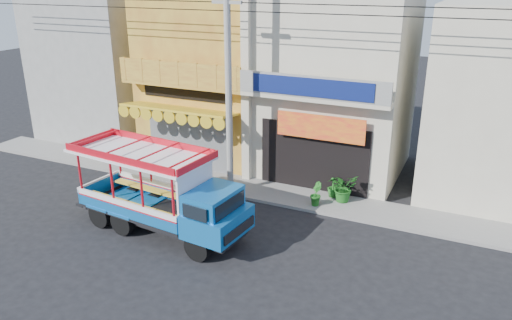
{
  "coord_description": "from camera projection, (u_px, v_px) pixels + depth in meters",
  "views": [
    {
      "loc": [
        7.93,
        -13.41,
        8.55
      ],
      "look_at": [
        0.53,
        2.5,
        2.0
      ],
      "focal_mm": 35.0,
      "sensor_mm": 36.0,
      "label": 1
    }
  ],
  "objects": [
    {
      "name": "potted_plant_c",
      "position": [
        334.0,
        186.0,
        20.01
      ],
      "size": [
        0.68,
        0.68,
        0.88
      ],
      "primitive_type": "imported",
      "rotation": [
        0.0,
        0.0,
        4.1
      ],
      "color": "#1C5F1B",
      "rests_on": "sidewalk"
    },
    {
      "name": "songthaew_truck",
      "position": [
        171.0,
        197.0,
        16.92
      ],
      "size": [
        6.72,
        2.78,
        3.05
      ],
      "color": "black",
      "rests_on": "ground"
    },
    {
      "name": "utility_pole",
      "position": [
        232.0,
        73.0,
        18.9
      ],
      "size": [
        28.0,
        0.26,
        9.0
      ],
      "color": "gray",
      "rests_on": "ground"
    },
    {
      "name": "shophouse_left",
      "position": [
        219.0,
        71.0,
        24.42
      ],
      "size": [
        6.0,
        7.5,
        8.24
      ],
      "color": "#AC6826",
      "rests_on": "ground"
    },
    {
      "name": "green_sign",
      "position": [
        166.0,
        165.0,
        22.41
      ],
      "size": [
        0.58,
        0.29,
        0.88
      ],
      "color": "black",
      "rests_on": "sidewalk"
    },
    {
      "name": "potted_plant_b",
      "position": [
        316.0,
        194.0,
        19.29
      ],
      "size": [
        0.53,
        0.6,
        0.92
      ],
      "primitive_type": "imported",
      "rotation": [
        0.0,
        0.0,
        1.84
      ],
      "color": "#1C5F1B",
      "rests_on": "sidewalk"
    },
    {
      "name": "ground",
      "position": [
        212.0,
        234.0,
        17.52
      ],
      "size": [
        90.0,
        90.0,
        0.0
      ],
      "primitive_type": "plane",
      "color": "black",
      "rests_on": "ground"
    },
    {
      "name": "potted_plant_a",
      "position": [
        344.0,
        188.0,
        19.58
      ],
      "size": [
        1.34,
        1.35,
        1.13
      ],
      "primitive_type": "imported",
      "rotation": [
        0.0,
        0.0,
        0.84
      ],
      "color": "#1C5F1B",
      "rests_on": "sidewalk"
    },
    {
      "name": "shophouse_right",
      "position": [
        338.0,
        81.0,
        22.06
      ],
      "size": [
        6.0,
        6.75,
        8.24
      ],
      "color": "#BFB59D",
      "rests_on": "ground"
    },
    {
      "name": "filler_building_left",
      "position": [
        108.0,
        67.0,
        27.33
      ],
      "size": [
        6.0,
        6.0,
        7.6
      ],
      "primitive_type": "cube",
      "color": "gray",
      "rests_on": "ground"
    },
    {
      "name": "filler_building_right",
      "position": [
        512.0,
        104.0,
        19.43
      ],
      "size": [
        6.0,
        6.0,
        7.6
      ],
      "primitive_type": "cube",
      "color": "#BFB59D",
      "rests_on": "ground"
    },
    {
      "name": "sidewalk",
      "position": [
        260.0,
        190.0,
        20.89
      ],
      "size": [
        30.0,
        2.0,
        0.12
      ],
      "primitive_type": "cube",
      "color": "slate",
      "rests_on": "ground"
    },
    {
      "name": "party_pilaster",
      "position": [
        246.0,
        91.0,
        20.63
      ],
      "size": [
        0.35,
        0.3,
        8.0
      ],
      "primitive_type": "cube",
      "color": "#BFB59D",
      "rests_on": "ground"
    }
  ]
}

